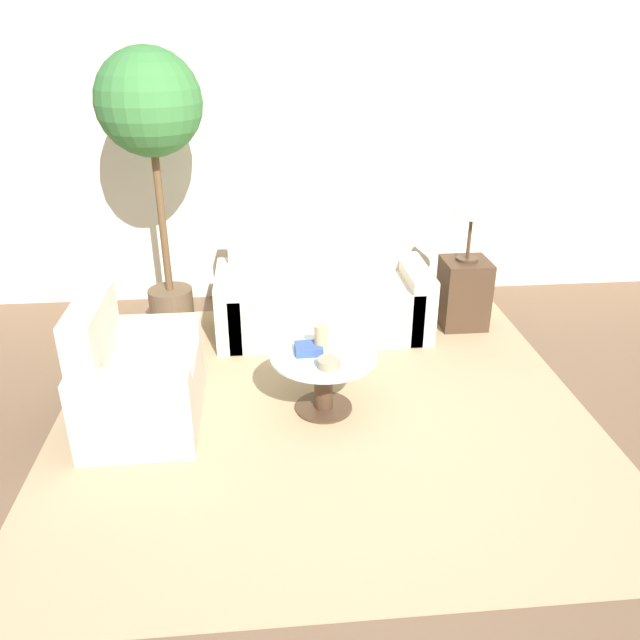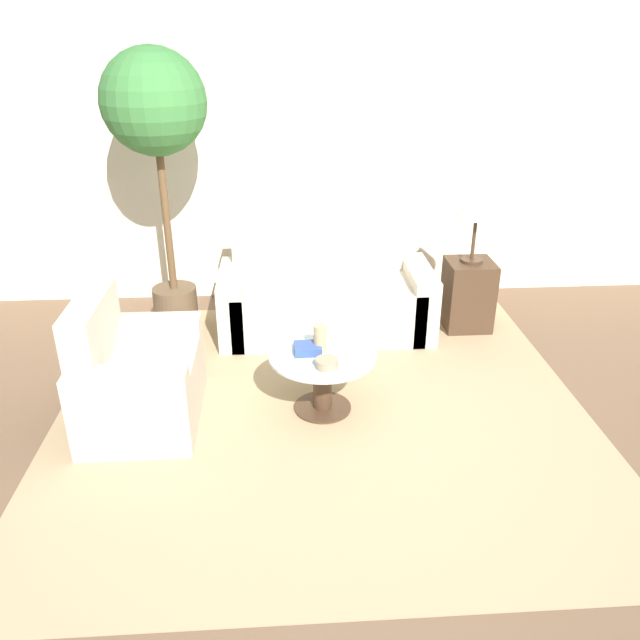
{
  "view_description": "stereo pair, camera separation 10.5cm",
  "coord_description": "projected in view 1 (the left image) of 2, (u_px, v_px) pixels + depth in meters",
  "views": [
    {
      "loc": [
        -0.36,
        -2.96,
        2.36
      ],
      "look_at": [
        -0.0,
        0.86,
        0.55
      ],
      "focal_mm": 35.0,
      "sensor_mm": 36.0,
      "label": 1
    },
    {
      "loc": [
        -0.25,
        -2.96,
        2.36
      ],
      "look_at": [
        -0.0,
        0.86,
        0.55
      ],
      "focal_mm": 35.0,
      "sensor_mm": 36.0,
      "label": 2
    }
  ],
  "objects": [
    {
      "name": "bowl",
      "position": [
        329.0,
        363.0,
        3.9
      ],
      "size": [
        0.15,
        0.15,
        0.06
      ],
      "color": "gray",
      "rests_on": "coffee_table"
    },
    {
      "name": "side_table",
      "position": [
        463.0,
        293.0,
        5.32
      ],
      "size": [
        0.38,
        0.38,
        0.59
      ],
      "color": "#422D1E",
      "rests_on": "ground_plane"
    },
    {
      "name": "table_lamp",
      "position": [
        473.0,
        205.0,
        4.99
      ],
      "size": [
        0.32,
        0.32,
        0.61
      ],
      "color": "#422D1E",
      "rests_on": "side_table"
    },
    {
      "name": "ground_plane",
      "position": [
        334.0,
        465.0,
        3.7
      ],
      "size": [
        14.0,
        14.0,
        0.0
      ],
      "primitive_type": "plane",
      "color": "brown"
    },
    {
      "name": "potted_plant",
      "position": [
        152.0,
        125.0,
        4.63
      ],
      "size": [
        0.79,
        0.79,
        2.25
      ],
      "color": "brown",
      "rests_on": "ground_plane"
    },
    {
      "name": "wall_back",
      "position": [
        301.0,
        157.0,
        5.55
      ],
      "size": [
        10.0,
        0.06,
        2.6
      ],
      "color": "beige",
      "rests_on": "ground_plane"
    },
    {
      "name": "vase",
      "position": [
        321.0,
        338.0,
        4.07
      ],
      "size": [
        0.09,
        0.09,
        0.18
      ],
      "color": "tan",
      "rests_on": "coffee_table"
    },
    {
      "name": "sofa_main",
      "position": [
        322.0,
        296.0,
        5.27
      ],
      "size": [
        1.75,
        0.77,
        0.9
      ],
      "color": "beige",
      "rests_on": "ground_plane"
    },
    {
      "name": "armchair",
      "position": [
        133.0,
        383.0,
        3.99
      ],
      "size": [
        0.71,
        0.94,
        0.86
      ],
      "rotation": [
        0.0,
        0.0,
        1.58
      ],
      "color": "beige",
      "rests_on": "ground_plane"
    },
    {
      "name": "book_stack",
      "position": [
        309.0,
        349.0,
        4.08
      ],
      "size": [
        0.18,
        0.16,
        0.05
      ],
      "rotation": [
        0.0,
        0.0,
        0.03
      ],
      "color": "#334C8C",
      "rests_on": "coffee_table"
    },
    {
      "name": "rug",
      "position": [
        323.0,
        408.0,
        4.24
      ],
      "size": [
        3.55,
        3.37,
        0.01
      ],
      "color": "tan",
      "rests_on": "ground_plane"
    },
    {
      "name": "coffee_table",
      "position": [
        324.0,
        374.0,
        4.13
      ],
      "size": [
        0.71,
        0.71,
        0.42
      ],
      "color": "#422D1E",
      "rests_on": "ground_plane"
    }
  ]
}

